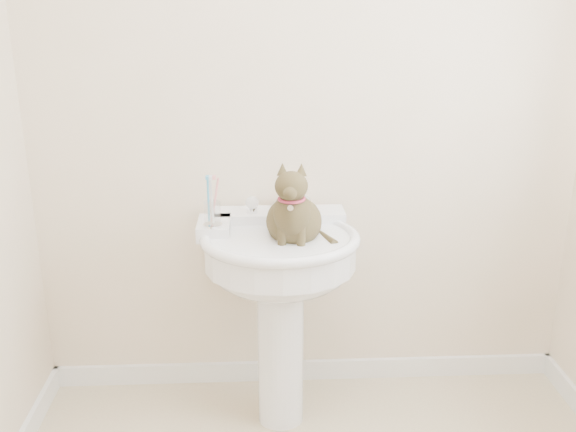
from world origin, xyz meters
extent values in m
cube|color=white|center=(0.00, 1.09, 0.04)|extent=(2.20, 0.02, 0.09)
cylinder|color=white|center=(-0.12, 0.80, 0.31)|extent=(0.18, 0.18, 0.63)
cylinder|color=white|center=(-0.12, 0.80, 0.73)|extent=(0.55, 0.55, 0.12)
ellipsoid|color=white|center=(-0.12, 0.80, 0.67)|extent=(0.51, 0.44, 0.20)
torus|color=white|center=(-0.12, 0.80, 0.78)|extent=(0.59, 0.59, 0.04)
cube|color=white|center=(-0.12, 1.00, 0.79)|extent=(0.52, 0.14, 0.06)
cube|color=white|center=(-0.37, 0.88, 0.79)|extent=(0.12, 0.18, 0.06)
cylinder|color=silver|center=(-0.12, 0.96, 0.84)|extent=(0.05, 0.05, 0.05)
cylinder|color=silver|center=(-0.12, 0.91, 0.87)|extent=(0.04, 0.04, 0.14)
sphere|color=white|center=(-0.23, 0.98, 0.86)|extent=(0.06, 0.06, 0.06)
sphere|color=white|center=(-0.01, 0.98, 0.86)|extent=(0.06, 0.06, 0.06)
cube|color=#DC4F11|center=(-0.07, 1.04, 0.84)|extent=(0.10, 0.07, 0.03)
cylinder|color=silver|center=(-0.37, 0.83, 0.83)|extent=(0.07, 0.07, 0.01)
cylinder|color=white|center=(-0.37, 0.83, 0.87)|extent=(0.06, 0.06, 0.09)
cylinder|color=#3EA0CD|center=(-0.38, 0.83, 0.92)|extent=(0.01, 0.01, 0.17)
cylinder|color=silver|center=(-0.37, 0.83, 0.92)|extent=(0.01, 0.01, 0.17)
cylinder|color=pink|center=(-0.36, 0.83, 0.92)|extent=(0.01, 0.01, 0.17)
ellipsoid|color=#473C21|center=(-0.07, 0.82, 0.84)|extent=(0.20, 0.24, 0.18)
ellipsoid|color=#473C21|center=(-0.07, 0.74, 0.90)|extent=(0.13, 0.12, 0.17)
ellipsoid|color=#473C21|center=(-0.07, 0.71, 1.00)|extent=(0.11, 0.10, 0.10)
cone|color=#473C21|center=(-0.11, 0.73, 1.06)|extent=(0.04, 0.04, 0.04)
cone|color=#473C21|center=(-0.04, 0.73, 1.06)|extent=(0.04, 0.04, 0.04)
cylinder|color=#473C21|center=(0.03, 0.84, 0.77)|extent=(0.03, 0.03, 0.21)
torus|color=maroon|center=(-0.07, 0.72, 0.95)|extent=(0.10, 0.10, 0.01)
camera|label=1|loc=(-0.20, -1.38, 1.60)|focal=40.00mm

